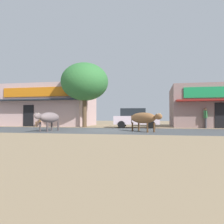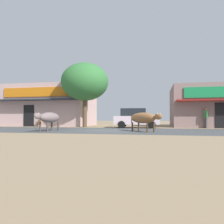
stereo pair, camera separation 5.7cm
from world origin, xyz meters
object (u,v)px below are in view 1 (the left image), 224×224
(cow_far_dark, at_px, (144,118))
(pedestrian_by_shop, at_px, (206,116))
(roadside_tree, at_px, (85,82))
(parked_hatchback_car, at_px, (136,118))
(cafe_chair_near_tree, at_px, (39,121))
(cow_near_brown, at_px, (49,118))

(cow_far_dark, bearing_deg, pedestrian_by_shop, 48.50)
(roadside_tree, xyz_separation_m, pedestrian_by_shop, (10.36, 0.26, -3.13))
(roadside_tree, relative_size, parked_hatchback_car, 1.51)
(roadside_tree, height_order, cow_far_dark, roadside_tree)
(roadside_tree, bearing_deg, pedestrian_by_shop, 1.46)
(parked_hatchback_car, xyz_separation_m, cafe_chair_near_tree, (-9.31, 0.53, -0.33))
(roadside_tree, height_order, parked_hatchback_car, roadside_tree)
(cow_near_brown, xyz_separation_m, cow_far_dark, (6.01, 0.73, -0.03))
(cafe_chair_near_tree, bearing_deg, cow_far_dark, -27.61)
(cow_near_brown, distance_m, cow_far_dark, 6.05)
(parked_hatchback_car, height_order, cow_far_dark, parked_hatchback_car)
(roadside_tree, height_order, pedestrian_by_shop, roadside_tree)
(roadside_tree, bearing_deg, cow_far_dark, -42.64)
(cow_near_brown, relative_size, cow_far_dark, 1.10)
(roadside_tree, bearing_deg, cow_near_brown, -94.16)
(parked_hatchback_car, xyz_separation_m, cow_far_dark, (0.93, -4.83, 0.01))
(roadside_tree, height_order, cafe_chair_near_tree, roadside_tree)
(cow_far_dark, distance_m, cafe_chair_near_tree, 11.56)
(parked_hatchback_car, relative_size, pedestrian_by_shop, 2.32)
(cow_far_dark, relative_size, cafe_chair_near_tree, 2.56)
(pedestrian_by_shop, bearing_deg, parked_hatchback_car, -174.29)
(parked_hatchback_car, relative_size, cow_near_brown, 1.49)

